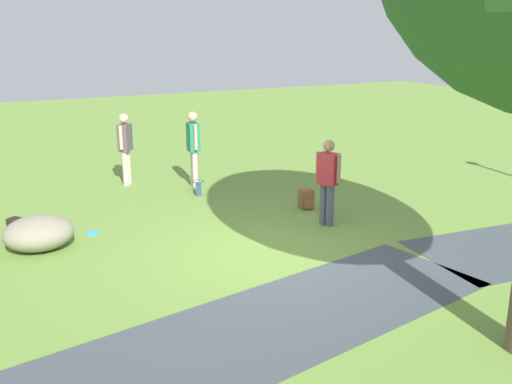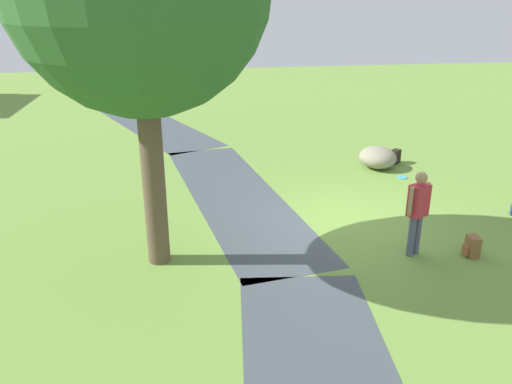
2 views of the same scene
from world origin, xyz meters
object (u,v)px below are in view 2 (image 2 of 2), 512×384
Objects in this scene: passerby_on_path at (418,208)px; backpack_by_boulder at (395,157)px; spare_backpack_on_lawn at (472,247)px; lawn_boulder at (378,157)px; frisbee_on_grass at (402,177)px.

backpack_by_boulder is (5.31, -1.87, -0.76)m from passerby_on_path.
passerby_on_path is at bearing 160.56° from backpack_by_boulder.
backpack_by_boulder is 1.00× the size of spare_backpack_on_lawn.
lawn_boulder is 5.25m from spare_backpack_on_lawn.
spare_backpack_on_lawn is at bearing 171.65° from backpack_by_boulder.
lawn_boulder is 0.71m from backpack_by_boulder.
lawn_boulder is 0.73× the size of passerby_on_path.
passerby_on_path is at bearing 158.90° from frisbee_on_grass.
frisbee_on_grass is (-1.24, 0.30, -0.18)m from backpack_by_boulder.
lawn_boulder is at bearing 19.73° from frisbee_on_grass.
spare_backpack_on_lawn is (-0.23, -1.06, -0.76)m from passerby_on_path.
backpack_by_boulder is at bearing -19.44° from passerby_on_path.
passerby_on_path reaches higher than spare_backpack_on_lawn.
spare_backpack_on_lawn is 4.33m from frisbee_on_grass.
spare_backpack_on_lawn is at bearing 178.16° from lawn_boulder.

